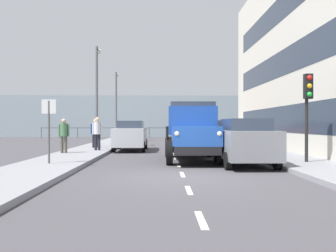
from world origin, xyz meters
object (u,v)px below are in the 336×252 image
car_grey_kerbside_near (244,141)px  lamp_post_promenade (97,87)px  traffic_light_near (308,98)px  street_sign (49,120)px  car_silver_oppositeside_0 (131,135)px  pedestrian_strolling (64,133)px  truck_vintage_blue (192,133)px  pedestrian_couple_b (97,131)px  car_navy_kerbside_1 (219,136)px  lamp_post_far (116,99)px  car_red_kerbside_2 (207,134)px  pedestrian_with_bag (95,131)px

car_grey_kerbside_near → lamp_post_promenade: bearing=-54.6°
traffic_light_near → street_sign: (9.27, 0.26, -0.79)m
car_silver_oppositeside_0 → pedestrian_strolling: 4.59m
truck_vintage_blue → car_grey_kerbside_near: truck_vintage_blue is taller
car_silver_oppositeside_0 → lamp_post_promenade: 4.59m
truck_vintage_blue → pedestrian_couple_b: bearing=-42.8°
truck_vintage_blue → car_navy_kerbside_1: size_ratio=1.46×
car_navy_kerbside_1 → lamp_post_far: 15.35m
pedestrian_strolling → lamp_post_promenade: bearing=-95.0°
pedestrian_strolling → lamp_post_far: (-0.63, -15.03, 2.67)m
pedestrian_strolling → lamp_post_far: lamp_post_far is taller
truck_vintage_blue → car_red_kerbside_2: truck_vintage_blue is taller
car_grey_kerbside_near → lamp_post_far: bearing=-69.7°
car_navy_kerbside_1 → street_sign: (7.00, 6.34, 0.79)m
car_red_kerbside_2 → lamp_post_far: (7.10, -8.25, 2.88)m
car_navy_kerbside_1 → pedestrian_with_bag: (6.96, -2.17, 0.24)m
street_sign → pedestrian_with_bag: bearing=-90.3°
pedestrian_strolling → traffic_light_near: size_ratio=0.51×
traffic_light_near → car_red_kerbside_2: bearing=-78.5°
pedestrian_couple_b → traffic_light_near: size_ratio=0.55×
pedestrian_with_bag → street_sign: (0.04, 8.50, 0.55)m
lamp_post_far → pedestrian_strolling: bearing=87.6°
pedestrian_couple_b → lamp_post_promenade: bearing=-79.8°
truck_vintage_blue → car_silver_oppositeside_0: bearing=-63.5°
car_grey_kerbside_near → car_silver_oppositeside_0: 9.06m
truck_vintage_blue → car_silver_oppositeside_0: truck_vintage_blue is taller
car_grey_kerbside_near → car_silver_oppositeside_0: (4.83, -7.67, 0.00)m
car_grey_kerbside_near → street_sign: size_ratio=1.80×
truck_vintage_blue → pedestrian_strolling: truck_vintage_blue is taller
lamp_post_far → lamp_post_promenade: bearing=89.3°
pedestrian_couple_b → car_red_kerbside_2: bearing=-141.9°
car_grey_kerbside_near → car_red_kerbside_2: size_ratio=0.95×
lamp_post_far → car_red_kerbside_2: bearing=130.7°
traffic_light_near → lamp_post_far: lamp_post_far is taller
traffic_light_near → lamp_post_promenade: 14.11m
car_navy_kerbside_1 → street_sign: size_ratio=1.71×
truck_vintage_blue → pedestrian_couple_b: 6.34m
truck_vintage_blue → pedestrian_couple_b: truck_vintage_blue is taller
lamp_post_promenade → lamp_post_far: size_ratio=1.06×
car_navy_kerbside_1 → lamp_post_promenade: size_ratio=0.60×
pedestrian_strolling → street_sign: 4.69m
car_navy_kerbside_1 → pedestrian_couple_b: size_ratio=2.21×
truck_vintage_blue → car_silver_oppositeside_0: (3.04, -6.12, -0.28)m
car_red_kerbside_2 → pedestrian_strolling: pedestrian_strolling is taller
car_navy_kerbside_1 → pedestrian_strolling: pedestrian_strolling is taller
car_silver_oppositeside_0 → street_sign: bearing=75.1°
pedestrian_strolling → car_red_kerbside_2: bearing=-138.7°
car_grey_kerbside_near → lamp_post_far: 20.63m
car_red_kerbside_2 → lamp_post_promenade: (7.20, 0.78, 3.07)m
pedestrian_strolling → street_sign: bearing=99.0°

